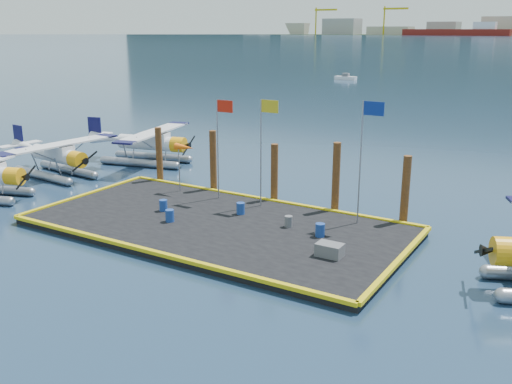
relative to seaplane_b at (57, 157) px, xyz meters
The scene contains 20 objects.
ground 16.63m from the seaplane_b, 11.28° to the right, with size 4000.00×4000.00×0.00m, color #172C47.
dock 16.61m from the seaplane_b, 11.28° to the right, with size 20.00×10.00×0.40m, color black.
dock_bumpers 16.59m from the seaplane_b, 11.28° to the right, with size 20.25×10.25×0.18m, color gold, non-canonical shape.
seaplane_b is the anchor object (origin of this frame).
seaplane_c 7.29m from the seaplane_b, 66.42° to the left, with size 9.14×9.91×3.51m.
drum_0 12.91m from the seaplane_b, 14.18° to the right, with size 0.46×0.46×0.64m, color navy.
drum_2 22.03m from the seaplane_b, ahead, with size 0.48×0.48×0.67m, color navy.
drum_3 14.71m from the seaplane_b, 17.52° to the right, with size 0.47×0.47×0.66m, color navy.
drum_4 19.97m from the seaplane_b, ahead, with size 0.42×0.42×0.59m, color #525357.
drum_5 16.65m from the seaplane_b, ahead, with size 0.46×0.46×0.65m, color navy.
crate 23.78m from the seaplane_b, 10.71° to the right, with size 1.20×0.80×0.60m, color #525357.
flagpole_red 14.26m from the seaplane_b, ahead, with size 1.14×0.08×6.00m.
flagpole_yellow 17.23m from the seaplane_b, ahead, with size 1.14×0.08×6.20m.
flagpole_blue 23.17m from the seaplane_b, ahead, with size 1.14×0.08×6.50m.
windsock 11.37m from the seaplane_b, ahead, with size 1.40×0.44×3.12m.
piling_0 8.06m from the seaplane_b, 15.59° to the left, with size 0.44×0.44×4.00m, color #412712.
piling_1 12.45m from the seaplane_b, 10.01° to the left, with size 0.44×0.44×4.20m, color #412712.
piling_2 16.89m from the seaplane_b, ahead, with size 0.44×0.44×3.80m, color #412712.
piling_3 20.86m from the seaplane_b, ahead, with size 0.44×0.44×4.30m, color #412712.
piling_4 24.84m from the seaplane_b, ahead, with size 0.44×0.44×4.00m, color #412712.
Camera 1 is at (16.77, -23.62, 10.42)m, focal length 40.00 mm.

